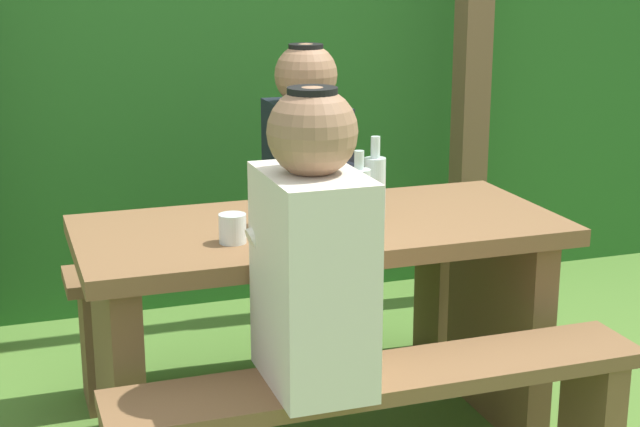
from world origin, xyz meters
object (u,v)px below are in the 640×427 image
person_black_coat (307,159)px  bottle_right (285,192)px  person_white_shirt (312,251)px  drinking_glass (233,228)px  bottle_left (375,187)px  bench_near (384,418)px  bench_far (273,291)px  bottle_center (359,196)px  picnic_table (320,295)px

person_black_coat → bottle_right: bearing=-114.6°
person_white_shirt → drinking_glass: bearing=104.6°
drinking_glass → bottle_right: 0.23m
person_black_coat → drinking_glass: (-0.41, -0.62, -0.04)m
person_white_shirt → bottle_left: (0.35, 0.47, 0.02)m
bench_near → drinking_glass: bearing=126.9°
drinking_glass → person_black_coat: bearing=56.3°
person_white_shirt → person_black_coat: same height
person_black_coat → bench_near: bearing=-97.0°
person_white_shirt → person_black_coat: size_ratio=1.00×
bench_far → bottle_left: 0.73m
drinking_glass → bottle_right: size_ratio=0.35×
bench_far → bottle_center: size_ratio=6.33×
picnic_table → bottle_center: (0.09, -0.08, 0.31)m
bench_near → person_white_shirt: (-0.19, 0.00, 0.46)m
person_black_coat → bottle_center: person_black_coat is taller
bottle_center → bench_near: bearing=-101.8°
person_black_coat → bottle_left: bearing=-86.0°
bench_near → bottle_right: (-0.10, 0.51, 0.48)m
picnic_table → bottle_right: 0.33m
person_black_coat → bottle_right: (-0.22, -0.49, 0.01)m
picnic_table → person_white_shirt: person_white_shirt is taller
bench_far → person_white_shirt: bearing=-100.7°
bench_far → person_black_coat: bearing=-1.6°
bottle_center → drinking_glass: bearing=-174.8°
bench_far → person_white_shirt: person_white_shirt is taller
drinking_glass → bottle_left: size_ratio=0.32×
picnic_table → drinking_glass: bearing=-157.8°
bench_near → bottle_center: 0.64m
bench_near → bottle_right: bottle_right is taller
person_white_shirt → bottle_center: bearing=56.3°
picnic_table → bottle_center: size_ratio=6.33×
drinking_glass → bottle_right: bottle_right is taller
bench_near → bottle_center: (0.09, 0.42, 0.47)m
bottle_left → bottle_center: 0.09m
bottle_left → bench_near: bearing=-108.5°
picnic_table → person_white_shirt: bearing=-110.8°
bench_near → bench_far: (0.00, 1.00, 0.00)m
picnic_table → bench_near: (0.00, -0.50, -0.16)m
bench_far → person_white_shirt: 1.12m
bench_near → drinking_glass: (-0.29, 0.38, 0.42)m
picnic_table → bottle_center: bottle_center is taller
bottle_left → bottle_center: bearing=-141.8°
bench_near → bottle_left: 0.69m
drinking_glass → bottle_left: bottle_left is taller
bottle_center → person_white_shirt: bearing=-123.7°
bench_far → drinking_glass: bearing=-115.0°
bottle_left → person_black_coat: bearing=94.0°
person_white_shirt → bottle_left: bearing=53.5°
bottle_center → bottle_right: bearing=153.0°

